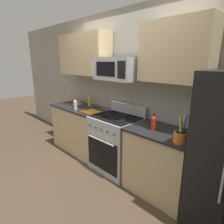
# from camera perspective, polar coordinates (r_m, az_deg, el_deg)

# --- Properties ---
(ground_plane) EXTENTS (16.00, 16.00, 0.00)m
(ground_plane) POSITION_cam_1_polar(r_m,az_deg,el_deg) (3.07, -8.50, -20.81)
(ground_plane) COLOR #473828
(wall_back) EXTENTS (8.00, 0.10, 2.60)m
(wall_back) POSITION_cam_1_polar(r_m,az_deg,el_deg) (3.25, 6.08, 6.34)
(wall_back) COLOR #9E998E
(wall_back) RESTS_ON ground
(counter_left) EXTENTS (1.26, 0.63, 0.91)m
(counter_left) POSITION_cam_1_polar(r_m,az_deg,el_deg) (3.95, -9.40, -4.84)
(counter_left) COLOR tan
(counter_left) RESTS_ON ground
(range_oven) EXTENTS (0.76, 0.67, 1.09)m
(range_oven) POSITION_cam_1_polar(r_m,az_deg,el_deg) (3.22, 1.25, -9.09)
(range_oven) COLOR #B2B5BA
(range_oven) RESTS_ON ground
(counter_right) EXTENTS (0.91, 0.63, 0.91)m
(counter_right) POSITION_cam_1_polar(r_m,az_deg,el_deg) (2.76, 14.25, -14.34)
(counter_right) COLOR tan
(counter_right) RESTS_ON ground
(microwave) EXTENTS (0.72, 0.44, 0.34)m
(microwave) POSITION_cam_1_polar(r_m,az_deg,el_deg) (2.95, 1.76, 12.77)
(microwave) COLOR #B2B5BA
(upper_cabinets_left) EXTENTS (1.25, 0.34, 0.75)m
(upper_cabinets_left) POSITION_cam_1_polar(r_m,az_deg,el_deg) (3.82, -8.32, 16.55)
(upper_cabinets_left) COLOR tan
(upper_cabinets_right) EXTENTS (0.90, 0.34, 0.75)m
(upper_cabinets_right) POSITION_cam_1_polar(r_m,az_deg,el_deg) (2.56, 18.54, 16.72)
(upper_cabinets_right) COLOR tan
(utensil_crock) EXTENTS (0.15, 0.15, 0.33)m
(utensil_crock) POSITION_cam_1_polar(r_m,az_deg,el_deg) (2.25, 19.82, -6.91)
(utensil_crock) COLOR #D1662D
(utensil_crock) RESTS_ON counter_right
(fruit_basket) EXTENTS (0.25, 0.25, 0.11)m
(fruit_basket) POSITION_cam_1_polar(r_m,az_deg,el_deg) (4.09, -10.41, 3.13)
(fruit_basket) COLOR tan
(fruit_basket) RESTS_ON counter_left
(apple_loose) EXTENTS (0.07, 0.07, 0.07)m
(apple_loose) POSITION_cam_1_polar(r_m,az_deg,el_deg) (4.25, -11.75, 3.34)
(apple_loose) COLOR red
(apple_loose) RESTS_ON counter_left
(cutting_board) EXTENTS (0.37, 0.25, 0.02)m
(cutting_board) POSITION_cam_1_polar(r_m,az_deg,el_deg) (3.36, -5.87, -0.05)
(cutting_board) COLOR orange
(cutting_board) RESTS_ON counter_left
(bottle_hot_sauce) EXTENTS (0.06, 0.06, 0.22)m
(bottle_hot_sauce) POSITION_cam_1_polar(r_m,az_deg,el_deg) (2.55, 12.36, -3.09)
(bottle_hot_sauce) COLOR red
(bottle_hot_sauce) RESTS_ON counter_right
(bottle_oil) EXTENTS (0.06, 0.06, 0.22)m
(bottle_oil) POSITION_cam_1_polar(r_m,az_deg,el_deg) (3.85, -6.64, 3.32)
(bottle_oil) COLOR gold
(bottle_oil) RESTS_ON counter_left
(bottle_vinegar) EXTENTS (0.06, 0.06, 0.22)m
(bottle_vinegar) POSITION_cam_1_polar(r_m,az_deg,el_deg) (3.58, -10.87, 2.23)
(bottle_vinegar) COLOR silver
(bottle_vinegar) RESTS_ON counter_left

